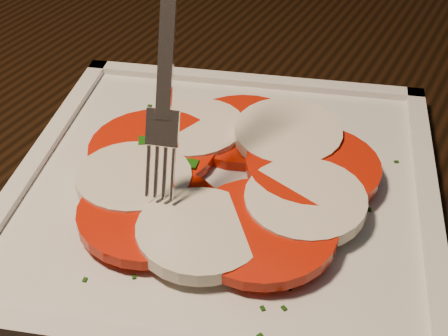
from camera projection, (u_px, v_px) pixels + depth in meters
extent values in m
cube|color=black|center=(381.00, 190.00, 0.52)|extent=(1.24, 0.86, 0.04)
cylinder|color=black|center=(126.00, 152.00, 1.18)|extent=(0.06, 0.06, 0.71)
cube|color=black|center=(429.00, 92.00, 1.17)|extent=(0.46, 0.46, 0.04)
cylinder|color=black|center=(289.00, 202.00, 1.30)|extent=(0.04, 0.04, 0.41)
cylinder|color=black|center=(367.00, 124.00, 1.52)|extent=(0.04, 0.04, 0.41)
cube|color=silver|center=(224.00, 191.00, 0.47)|extent=(0.41, 0.41, 0.01)
cylinder|color=red|center=(243.00, 130.00, 0.52)|extent=(0.10, 0.10, 0.01)
cylinder|color=beige|center=(193.00, 130.00, 0.51)|extent=(0.09, 0.09, 0.01)
cylinder|color=red|center=(153.00, 149.00, 0.49)|extent=(0.10, 0.10, 0.01)
cylinder|color=beige|center=(134.00, 179.00, 0.46)|extent=(0.09, 0.09, 0.01)
cylinder|color=red|center=(151.00, 214.00, 0.43)|extent=(0.10, 0.10, 0.01)
cylinder|color=beige|center=(200.00, 233.00, 0.41)|extent=(0.09, 0.09, 0.02)
cylinder|color=red|center=(262.00, 230.00, 0.41)|extent=(0.10, 0.10, 0.01)
cylinder|color=beige|center=(305.00, 201.00, 0.43)|extent=(0.09, 0.09, 0.01)
cylinder|color=red|center=(313.00, 165.00, 0.46)|extent=(0.10, 0.10, 0.01)
cylinder|color=beige|center=(288.00, 134.00, 0.49)|extent=(0.09, 0.09, 0.02)
cube|color=#18500D|center=(276.00, 238.00, 0.41)|extent=(0.03, 0.05, 0.01)
cube|color=#18500D|center=(162.00, 185.00, 0.45)|extent=(0.03, 0.02, 0.00)
cube|color=#18500D|center=(212.00, 213.00, 0.43)|extent=(0.01, 0.04, 0.00)
cube|color=#18500D|center=(279.00, 155.00, 0.48)|extent=(0.04, 0.04, 0.00)
cube|color=#18500D|center=(230.00, 228.00, 0.41)|extent=(0.05, 0.02, 0.01)
cube|color=#18500D|center=(167.00, 160.00, 0.47)|extent=(0.05, 0.02, 0.00)
cube|color=#18500D|center=(165.00, 141.00, 0.49)|extent=(0.04, 0.03, 0.00)
cube|color=#18500D|center=(285.00, 214.00, 0.43)|extent=(0.05, 0.03, 0.00)
cube|color=#18500D|center=(280.00, 174.00, 0.46)|extent=(0.04, 0.02, 0.00)
cube|color=#103509|center=(85.00, 280.00, 0.39)|extent=(0.00, 0.00, 0.00)
cube|color=#103509|center=(396.00, 162.00, 0.49)|extent=(0.00, 0.00, 0.00)
cube|color=#103509|center=(134.00, 277.00, 0.40)|extent=(0.00, 0.00, 0.00)
cube|color=#103509|center=(289.00, 288.00, 0.39)|extent=(0.00, 0.00, 0.00)
cube|color=#103509|center=(284.00, 308.00, 0.38)|extent=(0.00, 0.00, 0.00)
cube|color=#103509|center=(131.00, 255.00, 0.41)|extent=(0.00, 0.00, 0.00)
cube|color=#103509|center=(225.00, 109.00, 0.55)|extent=(0.00, 0.00, 0.00)
cube|color=#103509|center=(369.00, 210.00, 0.44)|extent=(0.00, 0.00, 0.00)
cube|color=#103509|center=(355.00, 145.00, 0.51)|extent=(0.00, 0.00, 0.00)
cube|color=#103509|center=(263.00, 308.00, 0.38)|extent=(0.00, 0.00, 0.00)
cube|color=#103509|center=(343.00, 149.00, 0.50)|extent=(0.00, 0.00, 0.00)
cube|color=#103509|center=(121.00, 131.00, 0.52)|extent=(0.00, 0.00, 0.00)
cube|color=#103509|center=(325.00, 132.00, 0.52)|extent=(0.00, 0.00, 0.00)
cube|color=#103509|center=(340.00, 234.00, 0.43)|extent=(0.00, 0.00, 0.00)
cube|color=#103509|center=(150.00, 106.00, 0.55)|extent=(0.00, 0.00, 0.00)
cube|color=#103509|center=(356.00, 169.00, 0.48)|extent=(0.00, 0.00, 0.00)
cube|color=#103509|center=(260.00, 336.00, 0.36)|extent=(0.00, 0.00, 0.00)
cube|color=#103509|center=(237.00, 100.00, 0.56)|extent=(0.00, 0.00, 0.00)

